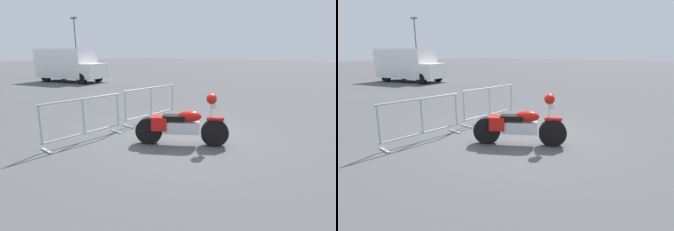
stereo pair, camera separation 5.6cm
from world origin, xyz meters
TOP-DOWN VIEW (x-y plane):
  - ground_plane at (0.00, 0.00)m, footprint 120.00×120.00m
  - motorcycle at (-0.46, -0.35)m, footprint 1.29×1.95m
  - crowd_barrier_near at (-1.70, 1.69)m, footprint 2.15×0.58m
  - crowd_barrier_far at (0.77, 1.69)m, footprint 2.15×0.58m
  - delivery_van at (5.41, 13.58)m, footprint 3.05×5.31m
  - planter_island at (8.54, 17.62)m, footprint 3.24×3.24m
  - street_lamp at (11.94, 22.42)m, footprint 0.36×0.70m

SIDE VIEW (x-z plane):
  - ground_plane at x=0.00m, z-range 0.00..0.00m
  - planter_island at x=8.54m, z-range -0.18..1.03m
  - motorcycle at x=-0.46m, z-range -0.15..1.09m
  - crowd_barrier_near at x=-1.70m, z-range 0.02..1.09m
  - crowd_barrier_far at x=0.77m, z-range 0.02..1.09m
  - delivery_van at x=5.41m, z-range 0.09..2.40m
  - street_lamp at x=11.94m, z-range 0.87..6.55m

